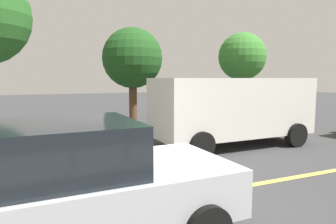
# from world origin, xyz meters

# --- Properties ---
(ground_plane) EXTENTS (80.00, 80.00, 0.00)m
(ground_plane) POSITION_xyz_m (0.00, 0.00, 0.00)
(ground_plane) COLOR #38383A
(lane_marking_centre) EXTENTS (28.00, 0.16, 0.01)m
(lane_marking_centre) POSITION_xyz_m (3.00, 0.00, 0.01)
(lane_marking_centre) COLOR #E0D14C
(white_van) EXTENTS (5.24, 2.35, 2.20)m
(white_van) POSITION_xyz_m (4.11, 3.23, 1.27)
(white_van) COLOR silver
(white_van) RESTS_ON ground_plane
(car_silver_far_lane) EXTENTS (4.49, 2.19, 1.64)m
(car_silver_far_lane) POSITION_xyz_m (-1.40, -0.81, 0.82)
(car_silver_far_lane) COLOR #B7BABF
(car_silver_far_lane) RESTS_ON ground_plane
(tree_left_verge) EXTENTS (2.28, 2.28, 4.38)m
(tree_left_verge) POSITION_xyz_m (7.40, 7.16, 3.22)
(tree_left_verge) COLOR #513823
(tree_left_verge) RESTS_ON ground_plane
(tree_right_verge) EXTENTS (2.79, 2.79, 4.53)m
(tree_right_verge) POSITION_xyz_m (2.38, 8.72, 3.10)
(tree_right_verge) COLOR #513823
(tree_right_verge) RESTS_ON ground_plane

